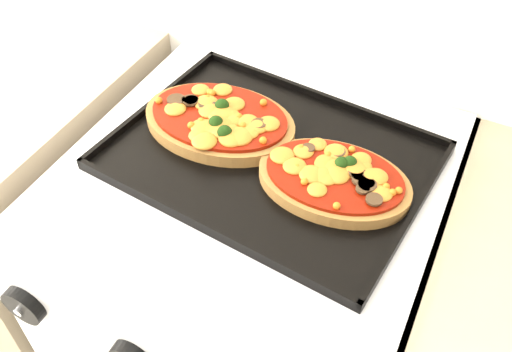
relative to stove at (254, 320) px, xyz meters
The scene contains 6 objects.
stove is the anchor object (origin of this frame).
control_panel 0.51m from the stove, 90.00° to the right, with size 0.60×0.02×0.09m, color silver.
knob_left 0.55m from the stove, 120.15° to the right, with size 0.06×0.06×0.02m, color black.
baking_tray 0.47m from the stove, 65.02° to the left, with size 0.49×0.36×0.02m, color black.
pizza_left 0.49m from the stove, 148.89° to the left, with size 0.26×0.18×0.04m, color #A27437, non-canonical shape.
pizza_right 0.50m from the stove, ahead, with size 0.23×0.16×0.03m, color #A27437, non-canonical shape.
Camera 1 is at (0.33, 1.13, 1.54)m, focal length 40.00 mm.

